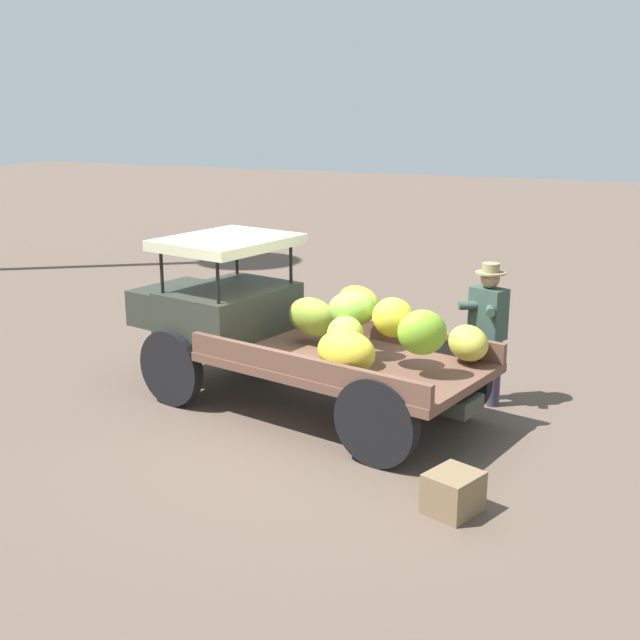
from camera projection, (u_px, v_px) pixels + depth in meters
name	position (u px, v px, depth m)	size (l,w,h in m)	color
ground_plane	(334.00, 423.00, 9.00)	(60.00, 60.00, 0.00)	brown
truck	(286.00, 329.00, 9.33)	(4.65, 2.57, 1.89)	#30352B
farmer	(487.00, 325.00, 9.36)	(0.57, 0.53, 1.67)	#3F384C
wooden_crate	(453.00, 493.00, 7.02)	(0.45, 0.39, 0.36)	#7D6647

